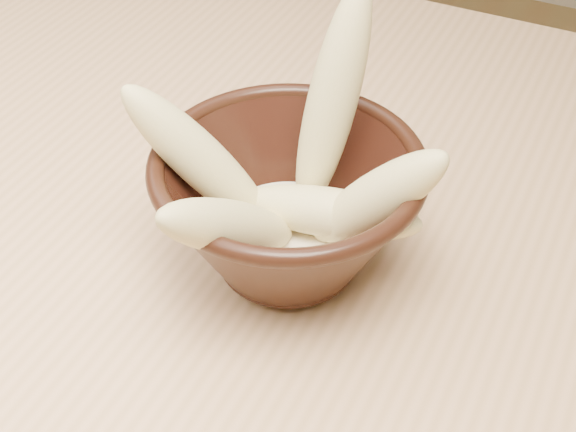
{
  "coord_description": "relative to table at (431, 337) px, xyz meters",
  "views": [
    {
      "loc": [
        0.08,
        -0.42,
        1.18
      ],
      "look_at": [
        -0.1,
        -0.05,
        0.8
      ],
      "focal_mm": 50.0,
      "sensor_mm": 36.0,
      "label": 1
    }
  ],
  "objects": [
    {
      "name": "milk_puddle",
      "position": [
        -0.1,
        -0.05,
        0.11
      ],
      "size": [
        0.11,
        0.11,
        0.01
      ],
      "primitive_type": "cylinder",
      "color": "#F1E3C2",
      "rests_on": "bowl"
    },
    {
      "name": "banana_right",
      "position": [
        -0.04,
        -0.04,
        0.16
      ],
      "size": [
        0.11,
        0.04,
        0.12
      ],
      "primitive_type": "ellipsoid",
      "rotation": [
        0.71,
        0.0,
        1.66
      ],
      "color": "#D2C57C",
      "rests_on": "bowl"
    },
    {
      "name": "table",
      "position": [
        0.0,
        0.0,
        0.0
      ],
      "size": [
        1.2,
        0.8,
        0.75
      ],
      "color": "tan",
      "rests_on": "ground"
    },
    {
      "name": "banana_left",
      "position": [
        -0.16,
        -0.07,
        0.17
      ],
      "size": [
        0.12,
        0.08,
        0.13
      ],
      "primitive_type": "ellipsoid",
      "rotation": [
        0.67,
        0.0,
        -1.18
      ],
      "color": "#D2C57C",
      "rests_on": "bowl"
    },
    {
      "name": "banana_across",
      "position": [
        -0.08,
        -0.04,
        0.14
      ],
      "size": [
        0.14,
        0.05,
        0.04
      ],
      "primitive_type": "ellipsoid",
      "rotation": [
        1.5,
        0.0,
        1.73
      ],
      "color": "#D2C57C",
      "rests_on": "bowl"
    },
    {
      "name": "banana_upright",
      "position": [
        -0.1,
        0.0,
        0.2
      ],
      "size": [
        0.06,
        0.09,
        0.17
      ],
      "primitive_type": "ellipsoid",
      "rotation": [
        0.32,
        0.0,
        2.87
      ],
      "color": "#D2C57C",
      "rests_on": "bowl"
    },
    {
      "name": "bowl",
      "position": [
        -0.1,
        -0.05,
        0.14
      ],
      "size": [
        0.19,
        0.19,
        0.1
      ],
      "rotation": [
        0.0,
        0.0,
        0.31
      ],
      "color": "black",
      "rests_on": "table"
    },
    {
      "name": "banana_front",
      "position": [
        -0.12,
        -0.11,
        0.16
      ],
      "size": [
        0.07,
        0.14,
        0.12
      ],
      "primitive_type": "ellipsoid",
      "rotation": [
        0.88,
        0.0,
        -0.26
      ],
      "color": "#D2C57C",
      "rests_on": "bowl"
    }
  ]
}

